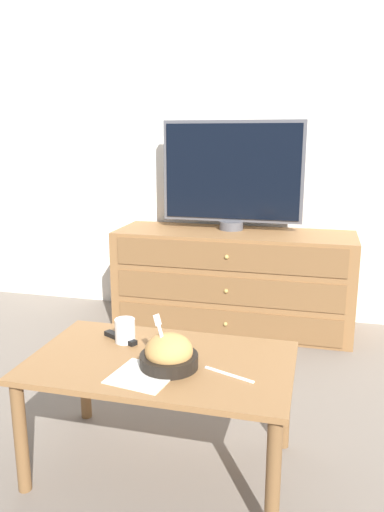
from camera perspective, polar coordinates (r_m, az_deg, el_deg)
The scene contains 10 objects.
ground_plane at distance 3.40m, azimuth 7.23°, elevation -6.53°, with size 12.00×12.00×0.00m, color #70665B.
wall_back at distance 3.22m, azimuth 8.00°, elevation 15.89°, with size 12.00×0.05×2.60m.
dresser at distance 3.08m, azimuth 4.71°, elevation -2.74°, with size 1.43×0.48×0.60m.
tv at distance 3.04m, azimuth 4.63°, elevation 9.33°, with size 0.85×0.15×0.65m.
coffee_table at distance 1.77m, azimuth -3.56°, elevation -13.48°, with size 0.90×0.54×0.42m.
takeout_bowl at distance 1.67m, azimuth -2.66°, elevation -11.17°, with size 0.19×0.19×0.18m.
drink_cup at distance 1.88m, azimuth -7.66°, elevation -8.60°, with size 0.07×0.07×0.09m.
napkin at distance 1.64m, azimuth -5.65°, elevation -13.43°, with size 0.22×0.22×0.00m.
knife at distance 1.64m, azimuth 4.24°, elevation -13.36°, with size 0.17×0.07×0.01m.
remote_control at distance 1.91m, azimuth -8.18°, elevation -9.25°, with size 0.16×0.10×0.02m.
Camera 1 is at (0.38, -3.17, 1.16)m, focal length 35.00 mm.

